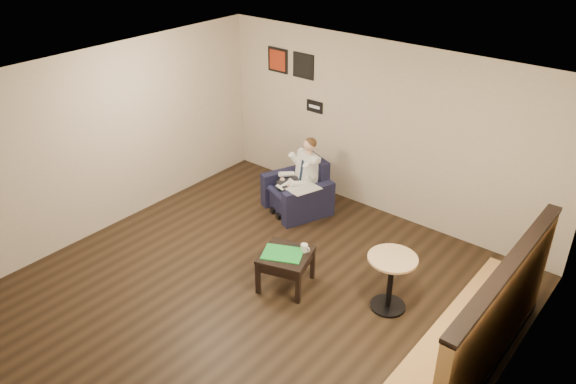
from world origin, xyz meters
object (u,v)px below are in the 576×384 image
Objects in this scene: banquette at (473,310)px; side_table at (286,270)px; coffee_mug at (304,248)px; cafe_table at (390,283)px; green_folder at (283,254)px; seated_man at (291,179)px; armchair at (297,187)px; smartphone at (295,247)px.

side_table is at bearing -175.05° from banquette.
coffee_mug is 1.19m from cafe_table.
side_table is at bearing 51.21° from green_folder.
banquette is (3.62, -1.36, 0.14)m from seated_man.
green_folder is at bearing -158.91° from cafe_table.
banquette is at bearing 0.46° from coffee_mug.
coffee_mug reaches higher than green_folder.
green_folder is at bearing -128.79° from side_table.
banquette is at bearing 5.64° from green_folder.
armchair reaches higher than smartphone.
side_table is 2.50m from banquette.
smartphone is at bearing 90.17° from side_table.
armchair is at bearing 153.73° from cafe_table.
armchair reaches higher than side_table.
armchair reaches higher than coffee_mug.
smartphone is at bearing -179.58° from coffee_mug.
seated_man is at bearing -90.00° from armchair.
smartphone is 1.34m from cafe_table.
banquette is (3.58, -1.47, 0.30)m from armchair.
smartphone is at bearing -167.55° from cafe_table.
cafe_table is at bearing -2.04° from seated_man.
seated_man is 3.87m from banquette.
cafe_table is (2.47, -1.10, -0.21)m from seated_man.
side_table is (1.18, -1.57, -0.34)m from seated_man.
side_table is 0.40m from coffee_mug.
seated_man reaches higher than coffee_mug.
banquette is (2.47, 0.24, 0.21)m from green_folder.
cafe_table is (1.30, 0.29, -0.14)m from smartphone.
side_table is 1.22× the size of green_folder.
armchair is at bearing 157.69° from banquette.
armchair is at bearing 124.02° from side_table.
green_folder is at bearing -174.36° from banquette.
smartphone is 2.45m from banquette.
seated_man is at bearing 156.13° from cafe_table.
side_table is 0.22× the size of banquette.
armchair is at bearing 122.91° from green_folder.
seated_man is at bearing 133.95° from coffee_mug.
side_table is 0.33m from smartphone.
seated_man is 1.98m from green_folder.
side_table is at bearing -97.35° from smartphone.
armchair is 2.04m from green_folder.
seated_man is 1.55× the size of cafe_table.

